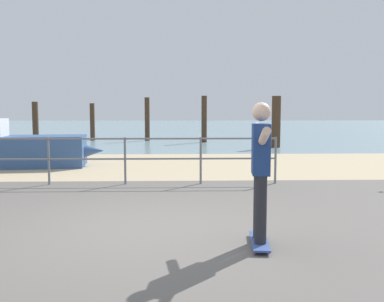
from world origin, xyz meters
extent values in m
cube|color=#605B56|center=(0.00, -1.00, 0.00)|extent=(24.00, 10.00, 0.04)
cube|color=tan|center=(0.00, 7.00, 0.00)|extent=(24.00, 6.00, 0.04)
cube|color=#75939E|center=(0.00, 35.00, 0.00)|extent=(72.00, 50.00, 0.04)
cylinder|color=slate|center=(-2.35, 3.60, 0.53)|extent=(0.05, 0.05, 1.05)
cylinder|color=slate|center=(-0.69, 3.60, 0.53)|extent=(0.05, 0.05, 1.05)
cylinder|color=slate|center=(0.97, 3.60, 0.53)|extent=(0.05, 0.05, 1.05)
cylinder|color=slate|center=(2.62, 3.60, 0.53)|extent=(0.05, 0.05, 1.05)
cylinder|color=slate|center=(-2.35, 3.60, 1.02)|extent=(9.94, 0.04, 0.04)
cylinder|color=slate|center=(-2.35, 3.60, 0.58)|extent=(9.94, 0.04, 0.04)
cube|color=#335184|center=(-4.45, 6.59, 0.45)|extent=(4.53, 1.87, 0.90)
cone|color=#335184|center=(-2.26, 6.83, 0.45)|extent=(1.18, 0.88, 0.77)
cube|color=#334C8C|center=(1.45, -0.76, 0.07)|extent=(0.29, 0.82, 0.02)
cylinder|color=#E5598C|center=(1.40, -0.47, 0.03)|extent=(0.04, 0.06, 0.06)
cylinder|color=#E5598C|center=(1.56, -0.49, 0.03)|extent=(0.04, 0.06, 0.06)
cylinder|color=#E5598C|center=(1.34, -1.03, 0.03)|extent=(0.04, 0.06, 0.06)
cylinder|color=#E5598C|center=(1.50, -1.04, 0.03)|extent=(0.04, 0.06, 0.06)
cylinder|color=#26262B|center=(1.46, -0.64, 0.48)|extent=(0.14, 0.14, 0.80)
cylinder|color=#26262B|center=(1.44, -0.88, 0.48)|extent=(0.14, 0.14, 0.80)
cube|color=navy|center=(1.45, -0.76, 1.18)|extent=(0.24, 0.38, 0.60)
sphere|color=beige|center=(1.45, -0.76, 1.62)|extent=(0.22, 0.22, 0.22)
cylinder|color=beige|center=(1.50, -0.31, 1.36)|extent=(0.15, 0.56, 0.23)
cylinder|color=beige|center=(1.40, -1.20, 1.36)|extent=(0.15, 0.56, 0.23)
cylinder|color=#422D1E|center=(-7.04, 17.14, 1.04)|extent=(0.31, 0.31, 2.07)
cylinder|color=#422D1E|center=(-4.10, 17.34, 1.00)|extent=(0.25, 0.25, 1.99)
cylinder|color=#422D1E|center=(-1.16, 17.05, 1.15)|extent=(0.26, 0.26, 2.30)
cylinder|color=#422D1E|center=(1.78, 15.80, 1.17)|extent=(0.27, 0.27, 2.35)
cylinder|color=#422D1E|center=(4.72, 12.75, 1.12)|extent=(0.39, 0.39, 2.24)
camera|label=1|loc=(0.47, -5.78, 1.65)|focal=40.25mm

